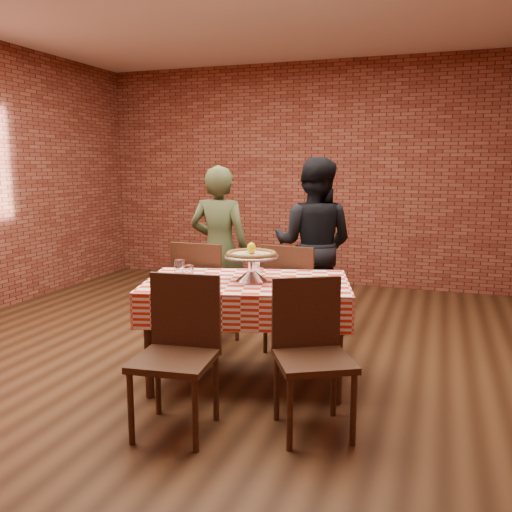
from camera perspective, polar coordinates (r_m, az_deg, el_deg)
name	(u,v)px	position (r m, az deg, el deg)	size (l,w,h in m)	color
ground	(208,352)	(4.69, -5.13, -10.10)	(6.00, 6.00, 0.00)	black
back_wall	(299,175)	(7.25, 4.55, 8.62)	(5.50, 5.50, 0.00)	maroon
table	(247,331)	(3.98, -0.96, -8.02)	(1.44, 0.86, 0.75)	#3E2114
tablecloth	(247,297)	(3.91, -0.98, -4.40)	(1.48, 0.90, 0.25)	red
pizza_stand	(251,268)	(3.87, -0.48, -1.27)	(0.41, 0.41, 0.18)	silver
pizza	(251,255)	(3.85, -0.49, 0.14)	(0.36, 0.36, 0.03)	beige
lemon	(251,248)	(3.85, -0.49, 0.84)	(0.06, 0.06, 0.08)	yellow
water_glass_left	(188,274)	(3.83, -7.20, -1.90)	(0.08, 0.08, 0.12)	white
water_glass_right	(179,268)	(4.07, -8.14, -1.26)	(0.08, 0.08, 0.12)	white
side_plate	(319,283)	(3.79, 6.74, -2.87)	(0.17, 0.17, 0.01)	white
sweetener_packet_a	(331,287)	(3.70, 7.98, -3.27)	(0.05, 0.04, 0.01)	white
sweetener_packet_b	(335,286)	(3.74, 8.38, -3.15)	(0.05, 0.04, 0.01)	white
condiment_caddy	(256,263)	(4.18, 0.01, -0.77)	(0.10, 0.08, 0.14)	silver
chair_near_left	(174,358)	(3.24, -8.68, -10.65)	(0.45, 0.45, 0.93)	#3E2114
chair_near_right	(314,360)	(3.22, 6.17, -10.90)	(0.43, 0.43, 0.91)	#3E2114
chair_far_left	(207,293)	(4.73, -5.21, -3.97)	(0.46, 0.46, 0.94)	#3E2114
chair_far_right	(295,297)	(4.63, 4.19, -4.32)	(0.45, 0.45, 0.93)	#3E2114
diner_olive	(219,249)	(5.12, -3.91, 0.73)	(0.58, 0.38, 1.58)	#3B4324
diner_black	(314,245)	(5.16, 6.13, 1.19)	(0.80, 0.63, 1.65)	black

